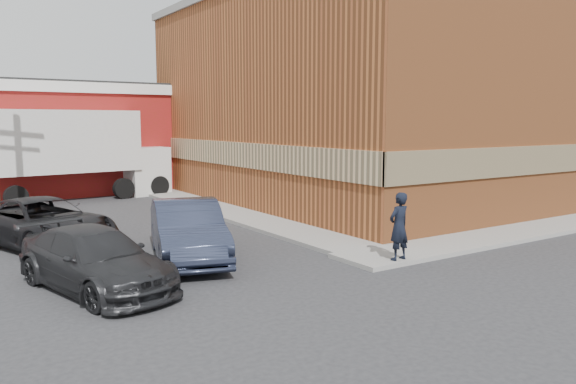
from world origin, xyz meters
TOP-DOWN VIEW (x-y plane):
  - ground at (0.00, 0.00)m, footprint 90.00×90.00m
  - brick_building at (8.50, 9.00)m, footprint 14.25×18.25m
  - sidewalk_south at (7.50, -0.90)m, footprint 16.00×1.80m
  - sidewalk_west at (0.60, 9.00)m, footprint 1.80×18.00m
  - warehouse at (-6.00, 20.00)m, footprint 16.30×8.30m
  - man at (0.58, -1.55)m, footprint 0.68×0.48m
  - sedan at (-3.74, 1.86)m, footprint 2.95×5.06m
  - suv_a at (-6.66, 5.63)m, footprint 3.97×5.67m
  - suv_b at (-6.49, 0.50)m, footprint 2.93×4.90m
  - box_truck at (-3.19, 15.58)m, footprint 8.65×3.40m

SIDE VIEW (x-z plane):
  - ground at x=0.00m, z-range 0.00..0.00m
  - sidewalk_south at x=7.50m, z-range 0.00..0.12m
  - sidewalk_west at x=0.60m, z-range 0.00..0.12m
  - suv_b at x=-6.49m, z-range 0.00..1.33m
  - suv_a at x=-6.66m, z-range 0.00..1.44m
  - sedan at x=-3.74m, z-range 0.00..1.58m
  - man at x=0.58m, z-range 0.12..1.87m
  - box_truck at x=-3.19m, z-range 0.32..4.48m
  - warehouse at x=-6.00m, z-range 0.01..5.61m
  - brick_building at x=8.50m, z-range 0.00..9.36m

